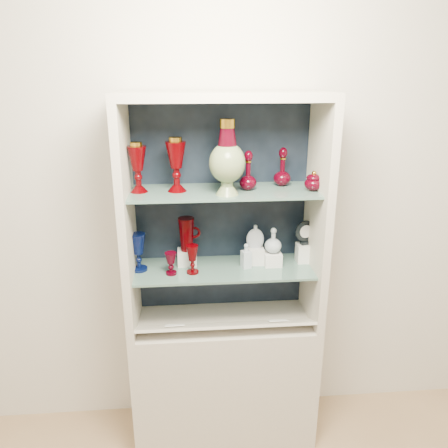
{
  "coord_description": "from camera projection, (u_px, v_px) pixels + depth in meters",
  "views": [
    {
      "loc": [
        -0.18,
        -0.54,
        2.01
      ],
      "look_at": [
        0.0,
        1.53,
        1.3
      ],
      "focal_mm": 35.0,
      "sensor_mm": 36.0,
      "label": 1
    }
  ],
  "objects": [
    {
      "name": "clear_round_decanter",
      "position": [
        273.0,
        241.0,
        2.29
      ],
      "size": [
        0.1,
        0.1,
        0.13
      ],
      "primitive_type": null,
      "rotation": [
        0.0,
        0.0,
        0.1
      ],
      "color": "#ACBCC7",
      "rests_on": "riser_clear_round_decanter"
    },
    {
      "name": "riser_flat_flask",
      "position": [
        255.0,
        255.0,
        2.34
      ],
      "size": [
        0.09,
        0.09,
        0.09
      ],
      "primitive_type": "cube",
      "color": "silver",
      "rests_on": "shelf_lower"
    },
    {
      "name": "ruby_decanter_a",
      "position": [
        248.0,
        168.0,
        2.14
      ],
      "size": [
        0.11,
        0.11,
        0.22
      ],
      "primitive_type": null,
      "rotation": [
        0.0,
        0.0,
        -0.3
      ],
      "color": "#46010F",
      "rests_on": "shelf_upper"
    },
    {
      "name": "pedestal_lamp_right",
      "position": [
        138.0,
        167.0,
        2.1
      ],
      "size": [
        0.09,
        0.09,
        0.24
      ],
      "primitive_type": null,
      "rotation": [
        0.0,
        0.0,
        0.02
      ],
      "color": "#4D0002",
      "rests_on": "shelf_upper"
    },
    {
      "name": "ruby_goblet_tall",
      "position": [
        192.0,
        259.0,
        2.21
      ],
      "size": [
        0.08,
        0.08,
        0.15
      ],
      "primitive_type": null,
      "rotation": [
        0.0,
        0.0,
        0.31
      ],
      "color": "#4D0002",
      "rests_on": "shelf_lower"
    },
    {
      "name": "label_card_1",
      "position": [
        278.0,
        321.0,
        2.28
      ],
      "size": [
        0.1,
        0.06,
        0.03
      ],
      "primitive_type": "cube",
      "rotation": [
        -0.44,
        0.0,
        0.0
      ],
      "color": "white",
      "rests_on": "label_ledge"
    },
    {
      "name": "label_ledge",
      "position": [
        226.0,
        325.0,
        2.26
      ],
      "size": [
        0.92,
        0.17,
        0.09
      ],
      "primitive_type": "cube",
      "rotation": [
        -0.44,
        0.0,
        0.0
      ],
      "color": "beige",
      "rests_on": "cabinet_base"
    },
    {
      "name": "cabinet_side_right",
      "position": [
        317.0,
        217.0,
        2.23
      ],
      "size": [
        0.04,
        0.4,
        1.15
      ],
      "primitive_type": "cube",
      "color": "beige",
      "rests_on": "cabinet_base"
    },
    {
      "name": "clear_square_bottle",
      "position": [
        246.0,
        256.0,
        2.28
      ],
      "size": [
        0.06,
        0.06,
        0.13
      ],
      "primitive_type": null,
      "rotation": [
        0.0,
        0.0,
        0.28
      ],
      "color": "#ACBCC7",
      "rests_on": "shelf_lower"
    },
    {
      "name": "cabinet_base",
      "position": [
        224.0,
        376.0,
        2.5
      ],
      "size": [
        1.0,
        0.4,
        0.75
      ],
      "primitive_type": "cube",
      "color": "beige",
      "rests_on": "ground"
    },
    {
      "name": "riser_cameo_medallion",
      "position": [
        304.0,
        253.0,
        2.36
      ],
      "size": [
        0.08,
        0.08,
        0.1
      ],
      "primitive_type": "cube",
      "color": "silver",
      "rests_on": "shelf_lower"
    },
    {
      "name": "shelf_upper",
      "position": [
        224.0,
        191.0,
        2.16
      ],
      "size": [
        0.92,
        0.34,
        0.01
      ],
      "primitive_type": "cube",
      "color": "slate",
      "rests_on": "cabinet_side_left"
    },
    {
      "name": "flat_flask",
      "position": [
        255.0,
        236.0,
        2.31
      ],
      "size": [
        0.1,
        0.05,
        0.13
      ],
      "primitive_type": null,
      "rotation": [
        0.0,
        0.0,
        -0.1
      ],
      "color": "#B4BECA",
      "rests_on": "riser_flat_flask"
    },
    {
      "name": "lidded_bowl",
      "position": [
        314.0,
        181.0,
        2.14
      ],
      "size": [
        0.12,
        0.12,
        0.1
      ],
      "primitive_type": null,
      "rotation": [
        0.0,
        0.0,
        -0.42
      ],
      "color": "#46010F",
      "rests_on": "shelf_upper"
    },
    {
      "name": "cabinet_side_left",
      "position": [
        127.0,
        222.0,
        2.15
      ],
      "size": [
        0.04,
        0.4,
        1.15
      ],
      "primitive_type": "cube",
      "color": "beige",
      "rests_on": "cabinet_base"
    },
    {
      "name": "cobalt_goblet",
      "position": [
        138.0,
        252.0,
        2.24
      ],
      "size": [
        0.11,
        0.11,
        0.2
      ],
      "primitive_type": null,
      "rotation": [
        0.0,
        0.0,
        -0.43
      ],
      "color": "#060F3C",
      "rests_on": "shelf_lower"
    },
    {
      "name": "cameo_medallion",
      "position": [
        305.0,
        232.0,
        2.32
      ],
      "size": [
        0.12,
        0.07,
        0.14
      ],
      "primitive_type": null,
      "rotation": [
        0.0,
        0.0,
        0.26
      ],
      "color": "black",
      "rests_on": "riser_cameo_medallion"
    },
    {
      "name": "ruby_pitcher",
      "position": [
        187.0,
        234.0,
        2.29
      ],
      "size": [
        0.14,
        0.09,
        0.18
      ],
      "primitive_type": null,
      "rotation": [
        0.0,
        0.0,
        -0.03
      ],
      "color": "#4D0002",
      "rests_on": "riser_ruby_pitcher"
    },
    {
      "name": "shelf_lower",
      "position": [
        224.0,
        269.0,
        2.3
      ],
      "size": [
        0.92,
        0.34,
        0.01
      ],
      "primitive_type": "cube",
      "color": "slate",
      "rests_on": "cabinet_side_left"
    },
    {
      "name": "label_card_0",
      "position": [
        175.0,
        325.0,
        2.24
      ],
      "size": [
        0.1,
        0.06,
        0.03
      ],
      "primitive_type": "cube",
      "rotation": [
        -0.44,
        0.0,
        0.0
      ],
      "color": "white",
      "rests_on": "label_ledge"
    },
    {
      "name": "ruby_goblet_small",
      "position": [
        171.0,
        264.0,
        2.21
      ],
      "size": [
        0.07,
        0.07,
        0.12
      ],
      "primitive_type": null,
      "rotation": [
        0.0,
        0.0,
        0.21
      ],
      "color": "#46010F",
      "rests_on": "shelf_lower"
    },
    {
      "name": "cabinet_back_panel",
      "position": [
        221.0,
        208.0,
        2.37
      ],
      "size": [
        0.98,
        0.02,
        1.15
      ],
      "primitive_type": "cube",
      "color": "black",
      "rests_on": "cabinet_base"
    },
    {
      "name": "riser_clear_round_decanter",
      "position": [
        272.0,
        259.0,
        2.32
      ],
      "size": [
        0.09,
        0.09,
        0.07
      ],
      "primitive_type": "cube",
      "color": "silver",
      "rests_on": "shelf_lower"
    },
    {
      "name": "wall_back",
      "position": [
        221.0,
        194.0,
        2.37
      ],
      "size": [
        3.5,
        0.02,
        2.8
      ],
      "primitive_type": "cube",
      "color": "silver",
      "rests_on": "ground"
    },
    {
      "name": "enamel_urn",
      "position": [
        227.0,
        158.0,
        2.03
      ],
      "size": [
        0.2,
        0.2,
        0.35
      ],
      "primitive_type": null,
      "rotation": [
        0.0,
        0.0,
        0.17
      ],
      "color": "#0C411A",
      "rests_on": "shelf_upper"
    },
    {
      "name": "ruby_decanter_b",
      "position": [
        283.0,
        166.0,
        2.22
      ],
      "size": [
        0.1,
        0.1,
        0.21
      ],
      "primitive_type": null,
      "rotation": [
        0.0,
        0.0,
        0.18
      ],
      "color": "#46010F",
      "rests_on": "shelf_upper"
    },
    {
      "name": "cabinet_top_cap",
      "position": [
        224.0,
        96.0,
        2.0
      ],
      "size": [
        1.0,
        0.4,
        0.04
      ],
      "primitive_type": "cube",
      "color": "beige",
      "rests_on": "cabinet_side_left"
    },
    {
      "name": "riser_ruby_pitcher",
      "position": [
        187.0,
        257.0,
        2.33
      ],
      "size": [
        0.1,
        0.1,
        0.08
      ],
      "primitive_type": "cube",
      "color": "silver",
      "rests_on": "shelf_lower"
    },
    {
      "name": "pedestal_lamp_left",
      "position": [
        176.0,
        165.0,
        2.11
      ],
      "size": [
        0.11,
        0.11,
        0.26
      ],
      "primitive_type": null,
      "rotation": [
        0.0,
        0.0,
        -0.14
      ],
      "color": "#4D0002",
      "rests_on": "shelf_upper"
    }
  ]
}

